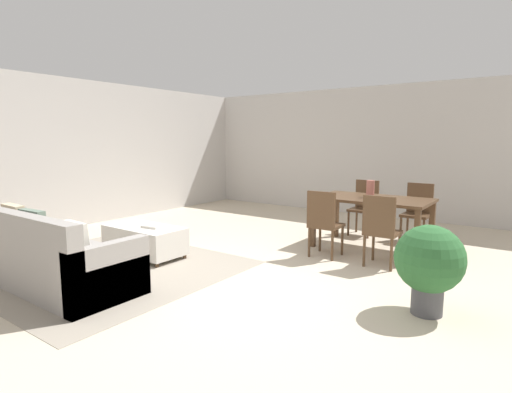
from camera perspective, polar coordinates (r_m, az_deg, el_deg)
name	(u,v)px	position (r m, az deg, el deg)	size (l,w,h in m)	color
ground_plane	(245,286)	(4.61, -1.49, -12.34)	(10.80, 10.80, 0.00)	beige
wall_back	(394,152)	(8.84, 18.68, 5.91)	(9.00, 0.12, 2.70)	beige
wall_left	(64,154)	(8.15, -25.32, 5.43)	(0.12, 11.00, 2.70)	beige
area_rug	(104,268)	(5.53, -20.46, -9.31)	(3.00, 2.80, 0.01)	gray
couch	(47,258)	(5.12, -27.19, -7.67)	(2.27, 0.88, 0.86)	gray
ottoman_table	(145,239)	(5.85, -15.30, -5.78)	(1.15, 0.58, 0.42)	silver
dining_table	(372,204)	(6.19, 15.96, -1.01)	(1.62, 0.93, 0.76)	#513823
dining_chair_near_left	(324,220)	(5.60, 9.46, -3.27)	(0.41, 0.41, 0.92)	#513823
dining_chair_near_right	(381,227)	(5.33, 17.05, -4.08)	(0.41, 0.41, 0.92)	#513823
dining_chair_far_left	(365,204)	(7.13, 14.95, -1.03)	(0.41, 0.41, 0.92)	#513823
dining_chair_far_right	(418,209)	(6.89, 21.69, -1.63)	(0.41, 0.41, 0.92)	#513823
vase_centerpiece	(370,189)	(6.19, 15.70, 1.04)	(0.12, 0.12, 0.25)	#B26659
book_on_ottoman	(153,226)	(5.71, -14.20, -4.05)	(0.26, 0.20, 0.03)	silver
potted_plant	(429,262)	(4.07, 23.08, -8.44)	(0.62, 0.62, 0.84)	#4C4C51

